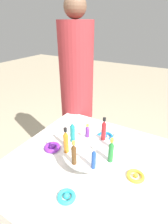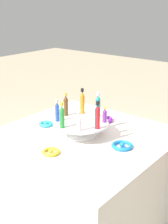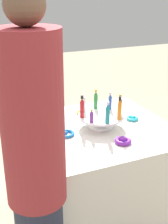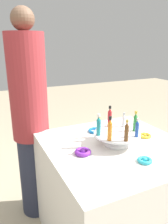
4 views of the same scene
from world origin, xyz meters
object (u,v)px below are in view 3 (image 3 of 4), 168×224
bottle_purple (92,116)px  person_figure (36,172)px  bottle_orange (120,109)px  bottle_green (96,100)px  ribbon_bow_blue (66,134)px  bottle_brown (120,105)px  bottle_clear (84,105)px  display_stand (101,119)px  bottle_blue (110,101)px  ribbon_bow_gold (83,113)px  ribbon_bow_purple (123,141)px  ribbon_bow_teal (132,118)px  bottle_teal (108,113)px  bottle_red (82,107)px

bottle_purple → person_figure: size_ratio=0.05×
bottle_orange → bottle_green: size_ratio=1.10×
bottle_green → ribbon_bow_blue: 0.33m
bottle_brown → bottle_purple: bottle_brown is taller
bottle_clear → bottle_purple: bearing=170.7°
display_stand → bottle_clear: 0.14m
bottle_blue → ribbon_bow_gold: (0.18, 0.12, -0.13)m
bottle_orange → ribbon_bow_gold: bottle_orange is taller
bottle_clear → ribbon_bow_purple: bearing=-165.2°
display_stand → ribbon_bow_purple: (-0.25, -0.02, -0.04)m
bottle_orange → bottle_clear: size_ratio=1.48×
bottle_green → person_figure: (-0.55, 0.57, -0.09)m
bottle_orange → ribbon_bow_teal: (0.12, -0.18, -0.14)m
display_stand → bottle_clear: bottle_clear is taller
bottle_blue → ribbon_bow_gold: size_ratio=1.35×
bottle_teal → ribbon_bow_purple: 0.19m
bottle_teal → bottle_blue: size_ratio=1.15×
bottle_brown → ribbon_bow_teal: size_ratio=1.59×
display_stand → bottle_red: 0.16m
bottle_clear → bottle_red: 0.10m
bottle_clear → ribbon_bow_blue: bearing=124.5°
display_stand → bottle_blue: 0.15m
ribbon_bow_gold → bottle_red: bearing=155.5°
bottle_teal → bottle_red: bottle_red is taller
bottle_brown → bottle_red: size_ratio=0.91×
bottle_clear → bottle_orange: bearing=-144.3°
bottle_teal → ribbon_bow_blue: 0.29m
ribbon_bow_blue → ribbon_bow_teal: size_ratio=1.31×
ribbon_bow_gold → ribbon_bow_blue: ribbon_bow_blue is taller
ribbon_bow_gold → ribbon_bow_blue: size_ratio=0.82×
bottle_orange → person_figure: person_figure is taller
bottle_green → bottle_red: bearing=125.7°
bottle_green → bottle_red: bottle_red is taller
bottle_brown → ribbon_bow_blue: (0.00, 0.37, -0.13)m
bottle_teal → ribbon_bow_gold: 0.40m
bottle_purple → ribbon_bow_teal: bearing=-75.2°
bottle_orange → ribbon_bow_purple: bottle_orange is taller
bottle_brown → bottle_blue: bearing=13.2°
bottle_teal → bottle_orange: 0.10m
bottle_green → bottle_blue: bearing=-121.8°
bottle_blue → bottle_clear: 0.18m
bottle_red → bottle_purple: bottle_red is taller
bottle_clear → person_figure: 0.72m
bottle_brown → bottle_purple: bearing=103.2°
bottle_teal → ribbon_bow_purple: bottle_teal is taller
display_stand → bottle_red: bottle_red is taller
bottle_green → bottle_clear: 0.10m
bottle_orange → bottle_purple: bearing=80.7°
bottle_clear → bottle_green: bearing=-76.8°
bottle_green → bottle_purple: 0.23m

